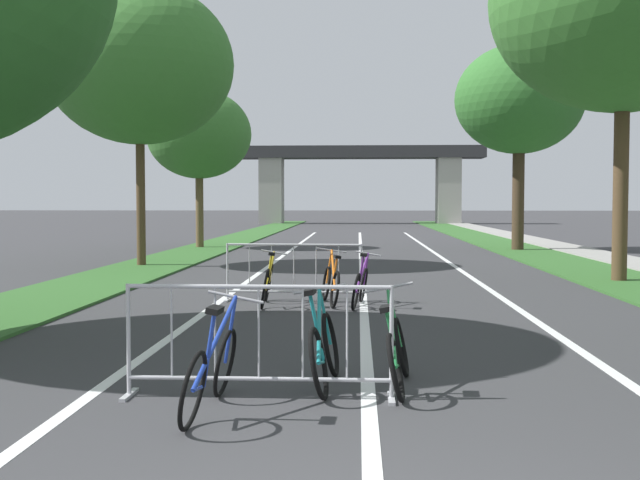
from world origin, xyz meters
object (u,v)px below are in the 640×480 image
at_px(tree_left_pine_far, 139,64).
at_px(bicycle_green_2, 398,352).
at_px(tree_left_cypress_far, 199,134).
at_px(bicycle_purple_3, 360,286).
at_px(crowd_barrier_nearest, 259,342).
at_px(bicycle_yellow_0, 268,283).
at_px(bicycle_teal_4, 324,349).
at_px(tree_right_pine_near, 519,100).
at_px(crowd_barrier_second, 294,273).
at_px(bicycle_orange_1, 331,284).
at_px(bicycle_blue_5, 211,370).

relative_size(tree_left_pine_far, bicycle_green_2, 4.67).
bearing_deg(tree_left_cypress_far, bicycle_green_2, -73.80).
bearing_deg(tree_left_pine_far, bicycle_purple_3, -52.84).
relative_size(crowd_barrier_nearest, bicycle_yellow_0, 1.42).
bearing_deg(bicycle_teal_4, bicycle_yellow_0, 106.36).
bearing_deg(bicycle_purple_3, tree_left_cypress_far, 117.60).
bearing_deg(tree_left_cypress_far, bicycle_yellow_0, -74.54).
relative_size(tree_right_pine_near, bicycle_purple_3, 4.44).
distance_m(crowd_barrier_nearest, bicycle_yellow_0, 6.37).
distance_m(tree_left_pine_far, crowd_barrier_second, 10.16).
xyz_separation_m(bicycle_orange_1, bicycle_green_2, (0.86, -6.12, -0.00)).
relative_size(tree_left_cypress_far, bicycle_green_2, 3.66).
distance_m(bicycle_orange_1, bicycle_green_2, 6.18).
relative_size(tree_left_pine_far, bicycle_teal_4, 4.75).
xyz_separation_m(tree_right_pine_near, crowd_barrier_nearest, (-6.73, -21.74, -4.96)).
bearing_deg(tree_right_pine_near, crowd_barrier_nearest, -107.21).
xyz_separation_m(tree_left_pine_far, tree_left_cypress_far, (-0.10, 8.47, -1.19)).
distance_m(tree_left_pine_far, bicycle_yellow_0, 10.46).
distance_m(tree_right_pine_near, bicycle_blue_5, 23.91).
distance_m(crowd_barrier_second, bicycle_blue_5, 7.41).
bearing_deg(bicycle_teal_4, crowd_barrier_second, 101.82).
xyz_separation_m(bicycle_green_2, bicycle_teal_4, (-0.71, 0.02, 0.02)).
bearing_deg(bicycle_yellow_0, bicycle_teal_4, -81.05).
bearing_deg(tree_right_pine_near, bicycle_green_2, -104.33).
xyz_separation_m(tree_right_pine_near, bicycle_yellow_0, (-7.39, -15.40, -5.09)).
bearing_deg(tree_right_pine_near, crowd_barrier_second, -115.18).
xyz_separation_m(tree_right_pine_near, bicycle_orange_1, (-6.30, -15.20, -5.12)).
relative_size(bicycle_orange_1, bicycle_teal_4, 1.01).
height_order(tree_right_pine_near, bicycle_green_2, tree_right_pine_near).
height_order(bicycle_green_2, bicycle_purple_3, bicycle_green_2).
relative_size(bicycle_orange_1, bicycle_green_2, 1.00).
bearing_deg(bicycle_blue_5, crowd_barrier_second, 93.10).
height_order(crowd_barrier_nearest, bicycle_orange_1, crowd_barrier_nearest).
bearing_deg(bicycle_green_2, bicycle_orange_1, 103.76).
bearing_deg(bicycle_blue_5, crowd_barrier_nearest, 60.68).
relative_size(crowd_barrier_second, bicycle_teal_4, 1.53).
height_order(tree_right_pine_near, bicycle_blue_5, tree_right_pine_near).
relative_size(tree_left_pine_far, crowd_barrier_second, 3.10).
distance_m(tree_right_pine_near, bicycle_orange_1, 17.23).
xyz_separation_m(tree_left_cypress_far, crowd_barrier_second, (4.95, -15.84, -3.84)).
bearing_deg(crowd_barrier_nearest, tree_left_pine_far, 109.67).
height_order(tree_right_pine_near, crowd_barrier_second, tree_right_pine_near).
relative_size(bicycle_yellow_0, bicycle_purple_3, 1.04).
bearing_deg(tree_left_cypress_far, bicycle_teal_4, -75.48).
xyz_separation_m(tree_left_cypress_far, bicycle_yellow_0, (4.54, -16.40, -3.98)).
bearing_deg(tree_right_pine_near, tree_left_pine_far, -147.71).
distance_m(crowd_barrier_nearest, bicycle_teal_4, 0.74).
distance_m(bicycle_green_2, bicycle_teal_4, 0.71).
xyz_separation_m(tree_left_cypress_far, bicycle_blue_5, (4.85, -23.25, -3.99)).
relative_size(tree_left_pine_far, tree_right_pine_near, 1.04).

